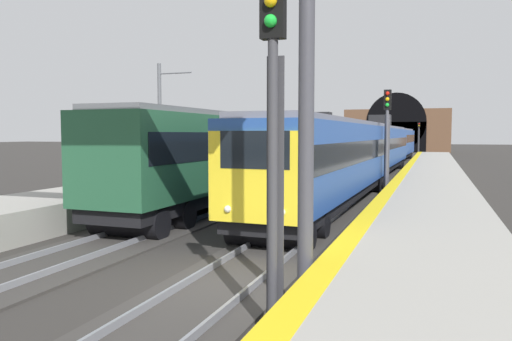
# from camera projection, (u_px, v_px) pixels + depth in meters

# --- Properties ---
(ground_plane) EXTENTS (320.00, 320.00, 0.00)m
(ground_plane) POSITION_uv_depth(u_px,v_px,m) (225.00, 286.00, 10.88)
(ground_plane) COLOR #302D2B
(platform_right) EXTENTS (112.00, 3.62, 1.04)m
(platform_right) POSITION_uv_depth(u_px,v_px,m) (424.00, 281.00, 9.47)
(platform_right) COLOR #9E9B93
(platform_right) RESTS_ON ground_plane
(platform_right_edge_strip) EXTENTS (112.00, 0.50, 0.01)m
(platform_right_edge_strip) POSITION_uv_depth(u_px,v_px,m) (342.00, 247.00, 9.96)
(platform_right_edge_strip) COLOR yellow
(platform_right_edge_strip) RESTS_ON platform_right
(track_main_line) EXTENTS (160.00, 2.69, 0.21)m
(track_main_line) POSITION_uv_depth(u_px,v_px,m) (225.00, 284.00, 10.88)
(track_main_line) COLOR #383533
(track_main_line) RESTS_ON ground_plane
(track_adjacent_line) EXTENTS (160.00, 3.07, 0.21)m
(track_adjacent_line) POSITION_uv_depth(u_px,v_px,m) (46.00, 265.00, 12.48)
(track_adjacent_line) COLOR #383533
(track_adjacent_line) RESTS_ON ground_plane
(train_main_approaching) EXTENTS (58.93, 3.22, 4.81)m
(train_main_approaching) POSITION_uv_depth(u_px,v_px,m) (379.00, 147.00, 40.71)
(train_main_approaching) COLOR #264C99
(train_main_approaching) RESTS_ON ground_plane
(train_adjacent_platform) EXTENTS (39.02, 2.93, 5.09)m
(train_adjacent_platform) POSITION_uv_depth(u_px,v_px,m) (288.00, 147.00, 32.83)
(train_adjacent_platform) COLOR #235638
(train_adjacent_platform) RESTS_ON ground_plane
(railway_signal_near) EXTENTS (0.39, 0.38, 5.80)m
(railway_signal_near) POSITION_uv_depth(u_px,v_px,m) (273.00, 122.00, 7.84)
(railway_signal_near) COLOR #38383D
(railway_signal_near) RESTS_ON ground_plane
(railway_signal_mid) EXTENTS (0.39, 0.38, 5.60)m
(railway_signal_mid) POSITION_uv_depth(u_px,v_px,m) (387.00, 132.00, 26.52)
(railway_signal_mid) COLOR #4C4C54
(railway_signal_mid) RESTS_ON ground_plane
(railway_signal_far) EXTENTS (0.39, 0.38, 5.07)m
(railway_signal_far) POSITION_uv_depth(u_px,v_px,m) (419.00, 136.00, 78.60)
(railway_signal_far) COLOR #38383D
(railway_signal_far) RESTS_ON ground_plane
(overhead_signal_gantry) EXTENTS (0.70, 9.25, 7.60)m
(overhead_signal_gantry) POSITION_uv_depth(u_px,v_px,m) (91.00, 12.00, 10.15)
(overhead_signal_gantry) COLOR #3F3F47
(overhead_signal_gantry) RESTS_ON ground_plane
(tunnel_portal) EXTENTS (2.23, 18.61, 10.63)m
(tunnel_portal) POSITION_uv_depth(u_px,v_px,m) (396.00, 130.00, 90.75)
(tunnel_portal) COLOR brown
(tunnel_portal) RESTS_ON ground_plane
(catenary_mast_near) EXTENTS (0.22, 2.20, 7.40)m
(catenary_mast_near) POSITION_uv_depth(u_px,v_px,m) (160.00, 125.00, 29.63)
(catenary_mast_near) COLOR #595B60
(catenary_mast_near) RESTS_ON ground_plane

